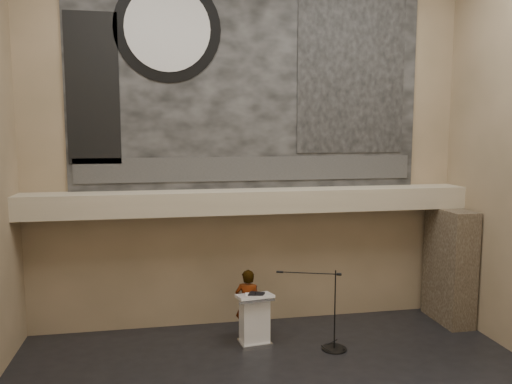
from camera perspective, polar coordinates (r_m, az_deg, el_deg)
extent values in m
cube|color=#79684D|center=(11.47, -0.73, 5.69)|extent=(10.00, 0.02, 8.50)
cube|color=#79684D|center=(3.84, 20.05, 2.71)|extent=(10.00, 0.02, 8.50)
cube|color=tan|center=(11.18, -0.37, -1.03)|extent=(10.00, 0.80, 0.50)
cylinder|color=#B2893D|center=(11.01, -8.56, -2.71)|extent=(0.04, 0.04, 0.06)
cylinder|color=#B2893D|center=(11.66, 8.91, -2.17)|extent=(0.04, 0.04, 0.06)
cube|color=black|center=(11.50, -0.72, 12.93)|extent=(8.00, 0.05, 5.00)
cube|color=#2F2F2F|center=(11.43, -0.67, 2.68)|extent=(7.76, 0.02, 0.55)
cylinder|color=black|center=(11.44, -10.07, 17.92)|extent=(2.30, 0.02, 2.30)
cylinder|color=silver|center=(11.42, -10.06, 17.94)|extent=(1.84, 0.02, 1.84)
cube|color=black|center=(12.11, 10.87, 12.98)|extent=(2.60, 0.02, 3.60)
cube|color=black|center=(11.36, -18.17, 11.14)|extent=(1.10, 0.02, 3.20)
cube|color=#3D3225|center=(12.76, 21.25, -7.83)|extent=(0.60, 1.40, 2.70)
cube|color=silver|center=(11.07, -0.17, -16.83)|extent=(0.71, 0.58, 0.08)
cube|color=white|center=(10.87, -0.17, -14.32)|extent=(0.62, 0.47, 0.96)
cube|color=white|center=(10.68, -0.15, -11.80)|extent=(0.79, 0.61, 0.13)
cube|color=black|center=(10.64, 0.05, -11.60)|extent=(0.39, 0.35, 0.04)
cube|color=white|center=(10.65, -0.61, -11.67)|extent=(0.25, 0.32, 0.00)
imported|color=white|center=(11.07, -0.93, -12.72)|extent=(0.66, 0.55, 1.55)
cylinder|color=black|center=(10.99, 8.91, -17.27)|extent=(0.52, 0.52, 0.02)
cylinder|color=black|center=(10.67, 9.00, -13.19)|extent=(0.03, 0.03, 1.69)
cylinder|color=black|center=(10.44, 5.90, -9.19)|extent=(1.21, 0.43, 0.02)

